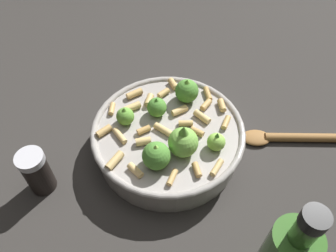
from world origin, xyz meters
TOP-DOWN VIEW (x-y plane):
  - ground_plane at (0.00, 0.00)m, footprint 2.40×2.40m
  - cooking_pan at (-0.00, -0.00)m, footprint 0.26×0.26m
  - pepper_shaker at (0.03, 0.21)m, footprint 0.04×0.04m
  - wooden_spoon at (-0.10, -0.22)m, footprint 0.14×0.22m

SIDE VIEW (x-z plane):
  - ground_plane at x=0.00m, z-range 0.00..0.00m
  - wooden_spoon at x=-0.10m, z-range 0.00..0.02m
  - cooking_pan at x=0.00m, z-range -0.02..0.09m
  - pepper_shaker at x=0.03m, z-range 0.00..0.08m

